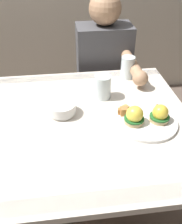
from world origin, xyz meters
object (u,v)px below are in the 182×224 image
Objects in this scene: dining_table at (58,140)px; water_glass_far at (103,88)px; eggs_benedict_plate at (145,118)px; diner_person at (104,73)px; water_glass_near at (127,69)px; fruit_bowl at (62,109)px.

water_glass_far reaches higher than dining_table.
diner_person is (-0.06, 0.65, -0.12)m from eggs_benedict_plate.
water_glass_near is 0.11× the size of diner_person.
fruit_bowl is (0.03, 0.06, 0.14)m from dining_table.
dining_table is 1.05× the size of diner_person.
eggs_benedict_plate reaches higher than dining_table.
water_glass_far is at bearing 29.88° from fruit_bowl.
eggs_benedict_plate is 2.25× the size of fruit_bowl.
water_glass_far reaches higher than fruit_bowl.
water_glass_near reaches higher than water_glass_far.
water_glass_far is at bearing -132.26° from water_glass_near.
dining_table is 10.00× the size of fruit_bowl.
water_glass_far is at bearing 123.01° from eggs_benedict_plate.
fruit_bowl reaches higher than dining_table.
fruit_bowl is 0.99× the size of water_glass_near.
eggs_benedict_plate is at bearing -8.10° from dining_table.
water_glass_near is 1.05× the size of water_glass_far.
dining_table is 0.68m from diner_person.
diner_person reaches higher than fruit_bowl.
water_glass_near is 0.29m from diner_person.
water_glass_near is (0.40, 0.36, 0.16)m from dining_table.
water_glass_near is at bearing 39.18° from fruit_bowl.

